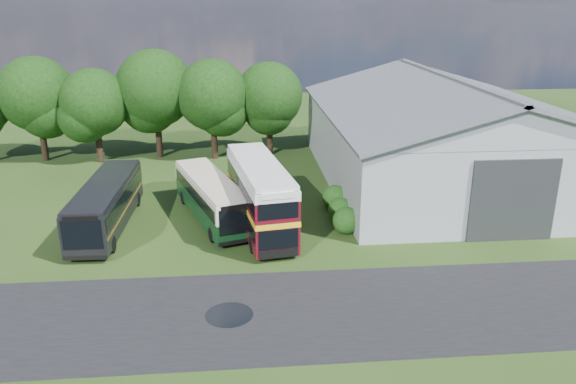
{
  "coord_description": "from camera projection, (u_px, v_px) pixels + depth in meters",
  "views": [
    {
      "loc": [
        -0.84,
        -25.46,
        13.66
      ],
      "look_at": [
        2.18,
        8.0,
        2.04
      ],
      "focal_mm": 35.0,
      "sensor_mm": 36.0,
      "label": 1
    }
  ],
  "objects": [
    {
      "name": "bus_green_single",
      "position": [
        211.0,
        197.0,
        36.24
      ],
      "size": [
        5.4,
        10.31,
        2.78
      ],
      "rotation": [
        0.0,
        0.0,
        0.32
      ],
      "color": "black",
      "rests_on": "ground"
    },
    {
      "name": "tree_mid",
      "position": [
        155.0,
        88.0,
        49.14
      ],
      "size": [
        6.8,
        6.8,
        9.6
      ],
      "color": "black",
      "rests_on": "ground"
    },
    {
      "name": "shrub_mid",
      "position": [
        340.0,
        220.0,
        36.51
      ],
      "size": [
        1.6,
        1.6,
        1.6
      ],
      "primitive_type": "sphere",
      "color": "#194714",
      "rests_on": "ground"
    },
    {
      "name": "tree_right_a",
      "position": [
        212.0,
        95.0,
        48.79
      ],
      "size": [
        6.26,
        6.26,
        8.83
      ],
      "color": "black",
      "rests_on": "ground"
    },
    {
      "name": "tree_right_b",
      "position": [
        269.0,
        96.0,
        50.05
      ],
      "size": [
        5.98,
        5.98,
        8.45
      ],
      "color": "black",
      "rests_on": "ground"
    },
    {
      "name": "asphalt_road",
      "position": [
        327.0,
        310.0,
        25.93
      ],
      "size": [
        60.0,
        8.0,
        0.02
      ],
      "primitive_type": "cube",
      "color": "black",
      "rests_on": "ground"
    },
    {
      "name": "tree_left_a",
      "position": [
        37.0,
        94.0,
        48.11
      ],
      "size": [
        6.46,
        6.46,
        9.12
      ],
      "color": "black",
      "rests_on": "ground"
    },
    {
      "name": "storage_shed",
      "position": [
        443.0,
        128.0,
        43.46
      ],
      "size": [
        18.8,
        24.8,
        8.15
      ],
      "color": "gray",
      "rests_on": "ground"
    },
    {
      "name": "shrub_front",
      "position": [
        346.0,
        232.0,
        34.63
      ],
      "size": [
        1.7,
        1.7,
        1.7
      ],
      "primitive_type": "sphere",
      "color": "#194714",
      "rests_on": "ground"
    },
    {
      "name": "tree_left_b",
      "position": [
        94.0,
        103.0,
        47.8
      ],
      "size": [
        5.78,
        5.78,
        8.16
      ],
      "color": "black",
      "rests_on": "ground"
    },
    {
      "name": "bus_dark_single",
      "position": [
        106.0,
        204.0,
        34.84
      ],
      "size": [
        2.75,
        10.73,
        2.94
      ],
      "rotation": [
        0.0,
        0.0,
        -0.03
      ],
      "color": "black",
      "rests_on": "ground"
    },
    {
      "name": "puddle",
      "position": [
        229.0,
        315.0,
        25.55
      ],
      "size": [
        2.2,
        2.2,
        0.01
      ],
      "primitive_type": "cylinder",
      "color": "black",
      "rests_on": "ground"
    },
    {
      "name": "ground",
      "position": [
        259.0,
        282.0,
        28.5
      ],
      "size": [
        120.0,
        120.0,
        0.0
      ],
      "primitive_type": "plane",
      "color": "#1E3611",
      "rests_on": "ground"
    },
    {
      "name": "shrub_back",
      "position": [
        335.0,
        209.0,
        38.39
      ],
      "size": [
        1.8,
        1.8,
        1.8
      ],
      "primitive_type": "sphere",
      "color": "#194714",
      "rests_on": "ground"
    },
    {
      "name": "bus_maroon_double",
      "position": [
        260.0,
        196.0,
        34.47
      ],
      "size": [
        4.08,
        10.27,
        4.3
      ],
      "rotation": [
        0.0,
        0.0,
        0.16
      ],
      "color": "black",
      "rests_on": "ground"
    }
  ]
}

